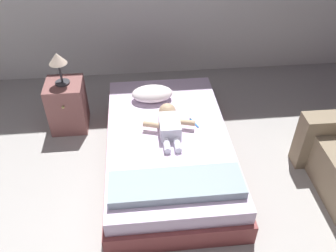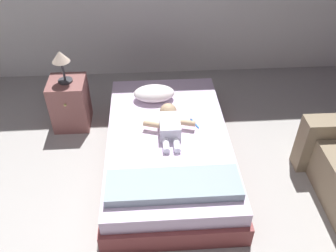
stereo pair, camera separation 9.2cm
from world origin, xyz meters
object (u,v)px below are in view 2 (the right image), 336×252
pillow (154,93)px  toothbrush (194,123)px  baby (169,123)px  bed (168,148)px  lamp (61,59)px  nightstand (70,103)px

pillow → toothbrush: bearing=-49.4°
baby → toothbrush: bearing=15.3°
pillow → baby: bearing=-75.9°
bed → baby: (0.02, 0.08, 0.26)m
baby → lamp: (-1.08, 0.61, 0.40)m
bed → pillow: bearing=100.6°
nightstand → baby: bearing=-29.5°
bed → nightstand: (-1.06, 0.69, 0.11)m
bed → lamp: lamp is taller
bed → baby: 0.27m
pillow → toothbrush: size_ratio=2.72×
pillow → toothbrush: (0.39, -0.45, -0.07)m
baby → nightstand: bearing=150.5°
baby → toothbrush: baby is taller
nightstand → lamp: (0.00, 0.00, 0.55)m
bed → nightstand: size_ratio=3.63×
baby → toothbrush: 0.27m
toothbrush → nightstand: bearing=157.9°
toothbrush → lamp: size_ratio=0.46×
nightstand → bed: bearing=-33.1°
pillow → nightstand: (-0.94, 0.09, -0.15)m
pillow → nightstand: nightstand is taller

